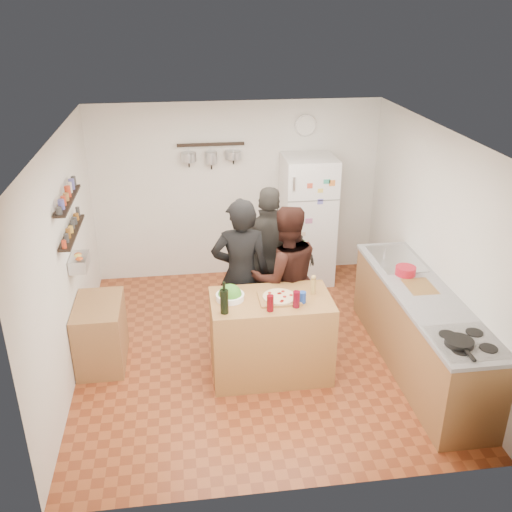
{
  "coord_description": "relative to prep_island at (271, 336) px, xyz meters",
  "views": [
    {
      "loc": [
        -0.77,
        -5.54,
        3.74
      ],
      "look_at": [
        0.0,
        0.1,
        1.15
      ],
      "focal_mm": 40.0,
      "sensor_mm": 36.0,
      "label": 1
    }
  ],
  "objects": [
    {
      "name": "room_shell",
      "position": [
        -0.08,
        0.84,
        0.79
      ],
      "size": [
        4.2,
        4.2,
        4.2
      ],
      "color": "brown",
      "rests_on": "ground"
    },
    {
      "name": "prep_island",
      "position": [
        0.0,
        0.0,
        0.0
      ],
      "size": [
        1.25,
        0.72,
        0.91
      ],
      "primitive_type": "cube",
      "color": "#A46C3C",
      "rests_on": "floor"
    },
    {
      "name": "pizza_board",
      "position": [
        0.08,
        -0.02,
        0.47
      ],
      "size": [
        0.42,
        0.34,
        0.02
      ],
      "primitive_type": "cube",
      "color": "olive",
      "rests_on": "prep_island"
    },
    {
      "name": "pizza",
      "position": [
        0.08,
        -0.02,
        0.48
      ],
      "size": [
        0.34,
        0.34,
        0.02
      ],
      "primitive_type": "cylinder",
      "color": "beige",
      "rests_on": "pizza_board"
    },
    {
      "name": "salad_bowl",
      "position": [
        -0.42,
        0.05,
        0.48
      ],
      "size": [
        0.29,
        0.29,
        0.06
      ],
      "primitive_type": "cylinder",
      "color": "white",
      "rests_on": "prep_island"
    },
    {
      "name": "wine_bottle",
      "position": [
        -0.5,
        -0.22,
        0.58
      ],
      "size": [
        0.08,
        0.08,
        0.25
      ],
      "primitive_type": "cylinder",
      "color": "black",
      "rests_on": "prep_island"
    },
    {
      "name": "wine_glass_near",
      "position": [
        -0.05,
        -0.24,
        0.54
      ],
      "size": [
        0.07,
        0.07,
        0.17
      ],
      "primitive_type": "cylinder",
      "color": "#54070D",
      "rests_on": "prep_island"
    },
    {
      "name": "wine_glass_far",
      "position": [
        0.22,
        -0.2,
        0.54
      ],
      "size": [
        0.07,
        0.07,
        0.17
      ],
      "primitive_type": "cylinder",
      "color": "#550715",
      "rests_on": "prep_island"
    },
    {
      "name": "pepper_mill",
      "position": [
        0.45,
        0.05,
        0.54
      ],
      "size": [
        0.05,
        0.05,
        0.17
      ],
      "primitive_type": "cylinder",
      "color": "#AA8847",
      "rests_on": "prep_island"
    },
    {
      "name": "salt_canister",
      "position": [
        0.3,
        -0.12,
        0.51
      ],
      "size": [
        0.07,
        0.07,
        0.12
      ],
      "primitive_type": "cylinder",
      "color": "navy",
      "rests_on": "prep_island"
    },
    {
      "name": "person_left",
      "position": [
        -0.24,
        0.61,
        0.45
      ],
      "size": [
        0.68,
        0.47,
        1.8
      ],
      "primitive_type": "imported",
      "rotation": [
        0.0,
        0.0,
        3.08
      ],
      "color": "black",
      "rests_on": "floor"
    },
    {
      "name": "person_center",
      "position": [
        0.25,
        0.57,
        0.4
      ],
      "size": [
        0.89,
        0.73,
        1.71
      ],
      "primitive_type": "imported",
      "rotation": [
        0.0,
        0.0,
        3.25
      ],
      "color": "black",
      "rests_on": "floor"
    },
    {
      "name": "person_back",
      "position": [
        0.15,
        1.0,
        0.44
      ],
      "size": [
        1.12,
        0.7,
        1.78
      ],
      "primitive_type": "imported",
      "rotation": [
        0.0,
        0.0,
        2.87
      ],
      "color": "#282624",
      "rests_on": "floor"
    },
    {
      "name": "counter_run",
      "position": [
        1.62,
        -0.1,
        -0.01
      ],
      "size": [
        0.63,
        2.63,
        0.9
      ],
      "primitive_type": "cube",
      "color": "#9E7042",
      "rests_on": "floor"
    },
    {
      "name": "stove_top",
      "position": [
        1.62,
        -1.05,
        0.46
      ],
      "size": [
        0.6,
        0.62,
        0.02
      ],
      "primitive_type": "cube",
      "color": "white",
      "rests_on": "counter_run"
    },
    {
      "name": "skillet",
      "position": [
        1.52,
        -1.08,
        0.49
      ],
      "size": [
        0.26,
        0.26,
        0.05
      ],
      "primitive_type": "cylinder",
      "color": "black",
      "rests_on": "stove_top"
    },
    {
      "name": "sink",
      "position": [
        1.62,
        0.75,
        0.46
      ],
      "size": [
        0.5,
        0.8,
        0.03
      ],
      "primitive_type": "cube",
      "color": "silver",
      "rests_on": "counter_run"
    },
    {
      "name": "cutting_board",
      "position": [
        1.62,
        0.04,
        0.46
      ],
      "size": [
        0.3,
        0.4,
        0.02
      ],
      "primitive_type": "cube",
      "color": "olive",
      "rests_on": "counter_run"
    },
    {
      "name": "red_bowl",
      "position": [
        1.57,
        0.33,
        0.51
      ],
      "size": [
        0.23,
        0.23,
        0.09
      ],
      "primitive_type": "cylinder",
      "color": "#AF1426",
      "rests_on": "counter_run"
    },
    {
      "name": "fridge",
      "position": [
        0.87,
        2.2,
        0.45
      ],
      "size": [
        0.7,
        0.68,
        1.8
      ],
      "primitive_type": "cube",
      "color": "white",
      "rests_on": "floor"
    },
    {
      "name": "wall_clock",
      "position": [
        0.87,
        2.53,
        1.69
      ],
      "size": [
        0.3,
        0.03,
        0.3
      ],
      "primitive_type": "cylinder",
      "rotation": [
        1.57,
        0.0,
        0.0
      ],
      "color": "silver",
      "rests_on": "back_wall"
    },
    {
      "name": "spice_shelf_lower",
      "position": [
        -2.01,
        0.65,
        1.04
      ],
      "size": [
        0.12,
        1.0,
        0.02
      ],
      "primitive_type": "cube",
      "color": "black",
      "rests_on": "left_wall"
    },
    {
      "name": "spice_shelf_upper",
      "position": [
        -2.01,
        0.65,
        1.4
      ],
      "size": [
        0.12,
        1.0,
        0.02
      ],
      "primitive_type": "cube",
      "color": "black",
      "rests_on": "left_wall"
    },
    {
      "name": "produce_basket",
      "position": [
        -1.98,
        0.65,
        0.69
      ],
      "size": [
        0.18,
        0.35,
        0.14
      ],
      "primitive_type": "cube",
      "color": "silver",
      "rests_on": "left_wall"
    },
    {
      "name": "side_table",
      "position": [
        -1.82,
        0.45,
        -0.09
      ],
      "size": [
        0.5,
        0.8,
        0.73
      ],
      "primitive_type": "cube",
      "color": "#9B7441",
      "rests_on": "floor"
    },
    {
      "name": "pot_rack",
      "position": [
        -0.43,
        2.45,
        1.49
      ],
      "size": [
        0.9,
        0.04,
        0.04
      ],
      "primitive_type": "cube",
      "color": "black",
      "rests_on": "back_wall"
    }
  ]
}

